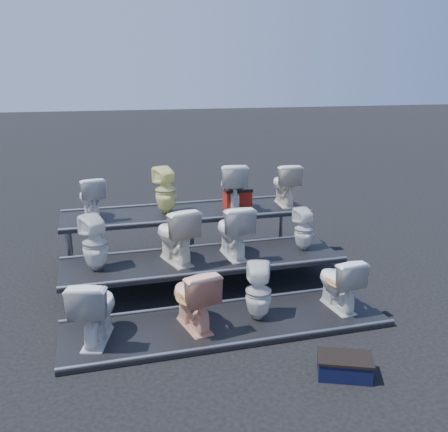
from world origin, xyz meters
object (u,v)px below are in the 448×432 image
object	(u,v)px
toilet_4	(95,243)
toilet_8	(91,198)
toilet_10	(232,186)
toilet_3	(339,282)
toilet_5	(175,234)
toilet_7	(304,229)
toilet_1	(193,297)
toilet_6	(233,230)
toilet_9	(166,190)
red_crate	(237,200)
toilet_11	(285,184)
step_stool	(344,367)
toilet_2	(258,292)
toilet_0	(95,308)

from	to	relation	value
toilet_4	toilet_8	distance (m)	1.35
toilet_8	toilet_10	world-z (taller)	toilet_10
toilet_3	toilet_5	xyz separation A→B (m)	(-2.00, 1.30, 0.45)
toilet_7	toilet_1	bearing A→B (deg)	26.64
toilet_6	toilet_9	world-z (taller)	toilet_9
toilet_3	red_crate	bearing A→B (deg)	-79.87
toilet_4	toilet_5	distance (m)	1.15
toilet_3	toilet_5	bearing A→B (deg)	-37.38
toilet_8	toilet_9	size ratio (longest dim) A/B	0.89
toilet_9	toilet_10	world-z (taller)	toilet_10
toilet_1	toilet_3	xyz separation A→B (m)	(2.02, 0.00, -0.03)
toilet_9	red_crate	world-z (taller)	toilet_9
toilet_5	toilet_6	distance (m)	0.89
toilet_5	toilet_6	world-z (taller)	toilet_5
toilet_11	step_stool	bearing A→B (deg)	82.16
toilet_2	toilet_5	bearing A→B (deg)	-40.04
toilet_3	red_crate	size ratio (longest dim) A/B	1.68
toilet_0	toilet_7	bearing A→B (deg)	-142.44
toilet_9	toilet_11	world-z (taller)	toilet_9
toilet_1	toilet_8	xyz separation A→B (m)	(-1.14, 2.60, 0.75)
toilet_7	toilet_10	distance (m)	1.60
toilet_1	toilet_6	bearing A→B (deg)	-136.41
step_stool	toilet_3	bearing A→B (deg)	88.54
toilet_6	toilet_9	bearing A→B (deg)	-60.48
step_stool	toilet_11	bearing A→B (deg)	100.84
toilet_0	toilet_7	xyz separation A→B (m)	(3.28, 1.30, 0.32)
toilet_3	toilet_9	distance (m)	3.34
toilet_2	toilet_11	size ratio (longest dim) A/B	0.99
toilet_2	step_stool	xyz separation A→B (m)	(0.50, -1.40, -0.34)
toilet_1	step_stool	world-z (taller)	toilet_1
toilet_2	toilet_4	bearing A→B (deg)	-16.20
toilet_3	toilet_9	size ratio (longest dim) A/B	0.95
toilet_5	toilet_10	distance (m)	1.85
toilet_11	toilet_3	bearing A→B (deg)	89.42
toilet_4	red_crate	xyz separation A→B (m)	(2.49, 1.26, 0.17)
toilet_2	toilet_3	distance (m)	1.15
toilet_2	toilet_5	world-z (taller)	toilet_5
toilet_7	toilet_5	bearing A→B (deg)	-5.39
toilet_10	red_crate	distance (m)	0.26
toilet_0	toilet_2	bearing A→B (deg)	-164.08
toilet_7	red_crate	world-z (taller)	red_crate
toilet_9	red_crate	bearing A→B (deg)	160.99
toilet_5	toilet_8	xyz separation A→B (m)	(-1.16, 1.30, 0.33)
toilet_1	toilet_3	world-z (taller)	toilet_1
toilet_0	toilet_3	size ratio (longest dim) A/B	1.09
toilet_2	step_stool	size ratio (longest dim) A/B	1.34
toilet_10	step_stool	xyz separation A→B (m)	(0.09, -4.00, -1.17)
toilet_9	toilet_10	size ratio (longest dim) A/B	0.97
toilet_0	toilet_10	size ratio (longest dim) A/B	1.01
toilet_1	toilet_7	bearing A→B (deg)	-159.53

